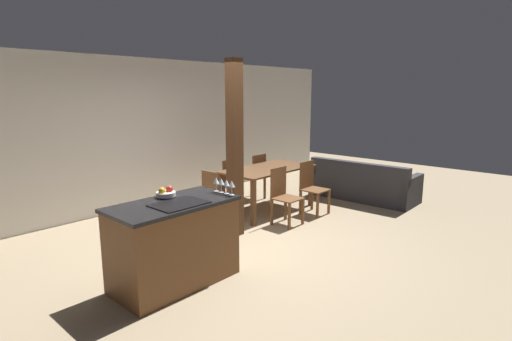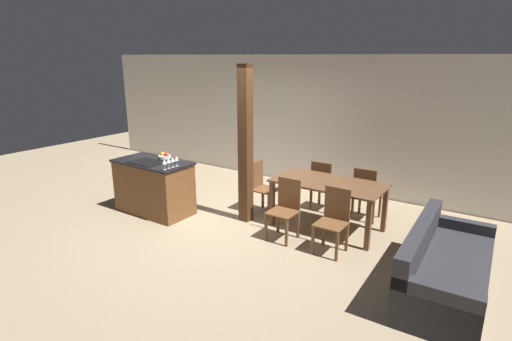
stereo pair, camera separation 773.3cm
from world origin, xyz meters
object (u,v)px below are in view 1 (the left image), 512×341
at_px(fruit_bowl, 166,193).
at_px(wine_glass_middle, 226,183).
at_px(wine_glass_far, 221,182).
at_px(wine_glass_end, 216,181).
at_px(dining_chair_near_right, 311,187).
at_px(dining_chair_far_right, 255,176).
at_px(couch, 363,185).
at_px(timber_post, 235,150).
at_px(dining_table, 268,174).
at_px(dining_chair_head_end, 216,198).
at_px(dining_chair_near_left, 284,195).
at_px(kitchen_island, 174,243).
at_px(dining_chair_far_left, 226,182).
at_px(wine_glass_near, 232,184).

distance_m(fruit_bowl, wine_glass_middle, 0.69).
relative_size(wine_glass_far, wine_glass_end, 1.00).
bearing_deg(dining_chair_near_right, dining_chair_far_right, 90.00).
distance_m(wine_glass_far, couch, 4.16).
relative_size(couch, timber_post, 0.79).
bearing_deg(couch, wine_glass_end, 90.88).
bearing_deg(dining_chair_far_right, timber_post, 34.15).
bearing_deg(wine_glass_middle, dining_chair_near_right, 12.77).
height_order(dining_table, dining_chair_head_end, dining_chair_head_end).
relative_size(dining_chair_near_left, dining_chair_head_end, 1.00).
bearing_deg(kitchen_island, couch, 2.01).
distance_m(dining_chair_far_left, timber_post, 1.64).
bearing_deg(wine_glass_far, timber_post, 37.57).
relative_size(wine_glass_near, dining_chair_head_end, 0.19).
bearing_deg(dining_chair_far_left, couch, 145.44).
distance_m(wine_glass_end, dining_table, 2.48).
height_order(wine_glass_end, dining_table, wine_glass_end).
relative_size(wine_glass_near, dining_table, 0.10).
height_order(wine_glass_far, timber_post, timber_post).
relative_size(fruit_bowl, wine_glass_far, 1.29).
distance_m(fruit_bowl, dining_chair_head_end, 1.79).
bearing_deg(timber_post, dining_chair_far_right, 34.15).
xyz_separation_m(kitchen_island, dining_chair_near_left, (2.42, 0.39, 0.01)).
relative_size(dining_chair_far_left, dining_chair_head_end, 1.00).
bearing_deg(couch, dining_chair_near_right, 79.77).
relative_size(kitchen_island, dining_chair_head_end, 1.51).
distance_m(dining_chair_far_left, dining_chair_far_right, 0.77).
bearing_deg(dining_chair_head_end, wine_glass_far, 140.56).
xyz_separation_m(wine_glass_end, dining_chair_head_end, (0.96, 1.08, -0.59)).
height_order(kitchen_island, dining_chair_head_end, kitchen_island).
bearing_deg(dining_chair_head_end, dining_chair_far_left, -51.73).
xyz_separation_m(wine_glass_near, dining_chair_near_left, (1.81, 0.67, -0.59)).
distance_m(kitchen_island, fruit_bowl, 0.56).
distance_m(wine_glass_middle, dining_chair_far_right, 3.28).
relative_size(wine_glass_end, dining_chair_head_end, 0.19).
height_order(wine_glass_near, timber_post, timber_post).
xyz_separation_m(dining_chair_near_left, timber_post, (-0.88, 0.22, 0.80)).
xyz_separation_m(dining_chair_near_right, dining_chair_far_right, (0.00, 1.34, 0.00)).
distance_m(dining_table, dining_chair_far_left, 0.80).
height_order(dining_chair_near_right, dining_chair_head_end, same).
bearing_deg(dining_chair_near_left, wine_glass_middle, -162.07).
xyz_separation_m(kitchen_island, fruit_bowl, (0.07, 0.22, 0.51)).
bearing_deg(dining_table, wine_glass_near, -148.56).
bearing_deg(dining_chair_near_left, timber_post, 166.05).
bearing_deg(dining_chair_near_left, dining_chair_near_right, 0.00).
xyz_separation_m(kitchen_island, couch, (4.69, 0.16, -0.20)).
height_order(fruit_bowl, dining_chair_near_right, fruit_bowl).
xyz_separation_m(fruit_bowl, dining_chair_near_right, (3.12, 0.16, -0.51)).
relative_size(wine_glass_near, timber_post, 0.07).
bearing_deg(wine_glass_near, dining_chair_far_left, 48.04).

